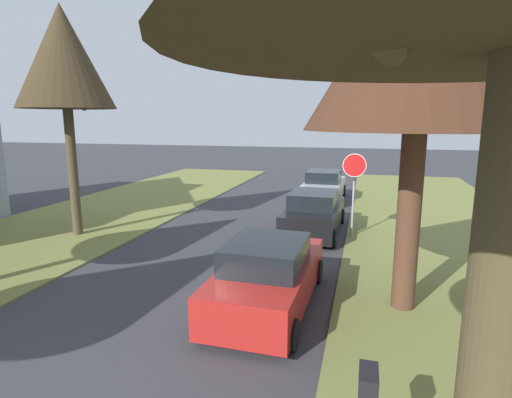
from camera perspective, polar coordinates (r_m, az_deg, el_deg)
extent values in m
cylinder|color=#9EA0A5|center=(15.04, 13.27, -0.76)|extent=(0.07, 0.43, 2.23)
cylinder|color=white|center=(14.59, 13.49, 4.56)|extent=(0.81, 0.16, 0.80)
cylinder|color=red|center=(14.60, 13.49, 4.56)|extent=(0.76, 0.16, 0.76)
cylinder|color=#4E422A|center=(3.62, 30.30, -21.24)|extent=(0.51, 0.51, 4.51)
cylinder|color=brown|center=(9.41, 20.34, -2.99)|extent=(0.50, 0.50, 3.88)
cone|color=#45281A|center=(9.32, 22.04, 20.88)|extent=(4.59, 4.59, 3.89)
cylinder|color=brown|center=(9.50, 19.10, 13.45)|extent=(1.00, 0.99, 1.58)
cylinder|color=brown|center=(9.56, 21.46, 12.19)|extent=(1.00, 0.35, 1.23)
cylinder|color=#4E422C|center=(15.95, -24.01, 3.31)|extent=(0.33, 0.33, 4.46)
cone|color=#3F311F|center=(15.98, -25.16, 17.45)|extent=(3.24, 3.24, 3.42)
cylinder|color=#4E422C|center=(15.35, -25.34, 14.23)|extent=(1.16, 0.69, 1.64)
cylinder|color=#4E422C|center=(15.95, -22.50, 13.25)|extent=(1.08, 1.04, 1.10)
cube|color=red|center=(9.40, 1.74, -11.26)|extent=(1.93, 4.44, 0.85)
cube|color=black|center=(8.96, 1.40, -7.59)|extent=(1.65, 2.06, 0.56)
cylinder|color=black|center=(11.21, -0.44, -9.09)|extent=(0.22, 0.60, 0.60)
cylinder|color=black|center=(10.86, 8.51, -9.89)|extent=(0.22, 0.60, 0.60)
cylinder|color=black|center=(8.37, -7.32, -16.48)|extent=(0.22, 0.60, 0.60)
cylinder|color=black|center=(7.90, 4.94, -18.21)|extent=(0.22, 0.60, 0.60)
cube|color=black|center=(15.40, 8.05, -2.48)|extent=(1.93, 4.44, 0.85)
cube|color=black|center=(15.04, 7.99, -0.05)|extent=(1.65, 2.06, 0.56)
cylinder|color=black|center=(17.19, 5.97, -2.01)|extent=(0.22, 0.60, 0.60)
cylinder|color=black|center=(16.97, 11.76, -2.35)|extent=(0.22, 0.60, 0.60)
cylinder|color=black|center=(14.06, 3.48, -4.92)|extent=(0.22, 0.60, 0.60)
cylinder|color=black|center=(13.79, 10.58, -5.41)|extent=(0.22, 0.60, 0.60)
cube|color=#BCBCC1|center=(21.62, 9.39, 1.37)|extent=(1.93, 4.44, 0.85)
cube|color=black|center=(21.30, 9.38, 3.14)|extent=(1.65, 2.06, 0.56)
cylinder|color=black|center=(23.39, 7.77, 1.42)|extent=(0.22, 0.60, 0.60)
cylinder|color=black|center=(23.20, 12.02, 1.20)|extent=(0.22, 0.60, 0.60)
cylinder|color=black|center=(20.19, 6.32, -0.07)|extent=(0.22, 0.60, 0.60)
cylinder|color=black|center=(19.96, 11.24, -0.34)|extent=(0.22, 0.60, 0.60)
cube|color=black|center=(5.32, 15.32, -22.96)|extent=(0.22, 0.44, 0.22)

